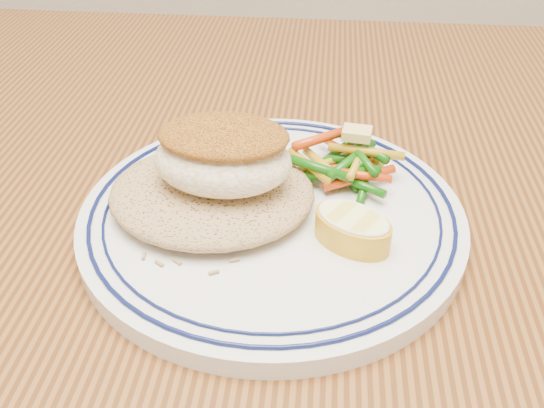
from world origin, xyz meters
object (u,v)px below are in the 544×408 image
(dining_table, at_px, (322,313))
(vegetable_pile, at_px, (345,162))
(fish_fillet, at_px, (223,154))
(rice_pilaf, at_px, (212,189))
(lemon_wedge, at_px, (353,228))
(plate, at_px, (272,216))

(dining_table, xyz_separation_m, vegetable_pile, (0.01, 0.04, 0.13))
(fish_fillet, bearing_deg, vegetable_pile, 30.90)
(dining_table, bearing_deg, rice_pilaf, -175.99)
(rice_pilaf, bearing_deg, vegetable_pile, 26.12)
(rice_pilaf, distance_m, fish_fillet, 0.03)
(lemon_wedge, bearing_deg, fish_fillet, 162.43)
(plate, distance_m, vegetable_pile, 0.07)
(lemon_wedge, bearing_deg, dining_table, 111.61)
(dining_table, xyz_separation_m, rice_pilaf, (-0.09, -0.01, 0.13))
(fish_fillet, relative_size, vegetable_pile, 1.00)
(dining_table, relative_size, lemon_wedge, 21.08)
(plate, bearing_deg, fish_fillet, -175.25)
(lemon_wedge, bearing_deg, rice_pilaf, 162.02)
(dining_table, xyz_separation_m, fish_fillet, (-0.08, -0.01, 0.16))
(fish_fillet, bearing_deg, lemon_wedge, -17.57)
(rice_pilaf, bearing_deg, fish_fillet, -21.50)
(dining_table, xyz_separation_m, plate, (-0.04, -0.01, 0.11))
(fish_fillet, distance_m, lemon_wedge, 0.10)
(dining_table, distance_m, plate, 0.11)
(rice_pilaf, bearing_deg, dining_table, 4.01)
(plate, bearing_deg, rice_pilaf, 178.24)
(dining_table, relative_size, fish_fillet, 15.02)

